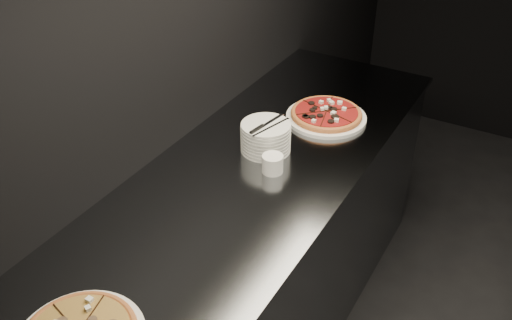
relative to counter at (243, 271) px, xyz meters
The scene contains 6 objects.
wall_left 1.01m from the counter, behind, with size 0.02×5.00×2.80m, color black.
counter is the anchor object (origin of this frame).
pizza_tomato 0.76m from the counter, 82.11° to the left, with size 0.38×0.38×0.04m.
plate_stack 0.57m from the counter, 96.74° to the left, with size 0.19×0.19×0.12m.
cutlery 0.62m from the counter, 95.16° to the left, with size 0.10×0.20×0.01m.
ramekin 0.51m from the counter, 58.13° to the left, with size 0.08×0.08×0.07m.
Camera 1 is at (-1.23, -1.44, 2.15)m, focal length 40.00 mm.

